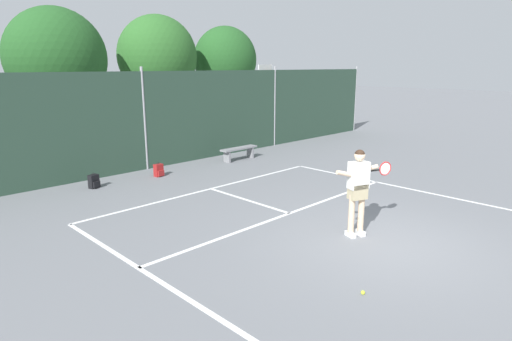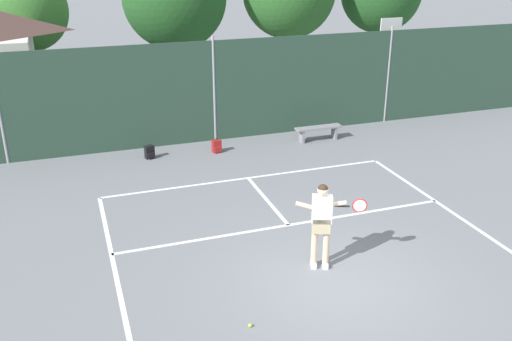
# 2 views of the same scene
# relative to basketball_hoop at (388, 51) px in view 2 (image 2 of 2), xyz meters

# --- Properties ---
(ground_plane) EXTENTS (120.00, 120.00, 0.00)m
(ground_plane) POSITION_rel_basketball_hoop_xyz_m (-7.31, -10.39, -2.31)
(ground_plane) COLOR slate
(court_markings) EXTENTS (8.30, 11.10, 0.01)m
(court_markings) POSITION_rel_basketball_hoop_xyz_m (-7.31, -9.75, -2.31)
(court_markings) COLOR white
(court_markings) RESTS_ON ground
(chainlink_fence) EXTENTS (26.09, 0.09, 3.47)m
(chainlink_fence) POSITION_rel_basketball_hoop_xyz_m (-7.31, -1.39, -0.65)
(chainlink_fence) COLOR #284233
(chainlink_fence) RESTS_ON ground
(basketball_hoop) EXTENTS (0.90, 0.67, 3.55)m
(basketball_hoop) POSITION_rel_basketball_hoop_xyz_m (0.00, 0.00, 0.00)
(basketball_hoop) COLOR #9E9EA3
(basketball_hoop) RESTS_ON ground
(tennis_player) EXTENTS (1.39, 0.50, 1.85)m
(tennis_player) POSITION_rel_basketball_hoop_xyz_m (-7.38, -9.82, -1.20)
(tennis_player) COLOR silver
(tennis_player) RESTS_ON ground
(tennis_ball) EXTENTS (0.07, 0.07, 0.07)m
(tennis_ball) POSITION_rel_basketball_hoop_xyz_m (-9.38, -11.22, -2.28)
(tennis_ball) COLOR #CCE033
(tennis_ball) RESTS_ON ground
(backpack_black) EXTENTS (0.32, 0.30, 0.46)m
(backpack_black) POSITION_rel_basketball_hoop_xyz_m (-9.68, -2.41, -2.12)
(backpack_black) COLOR black
(backpack_black) RESTS_ON ground
(backpack_red) EXTENTS (0.30, 0.27, 0.46)m
(backpack_red) POSITION_rel_basketball_hoop_xyz_m (-7.59, -2.57, -2.12)
(backpack_red) COLOR maroon
(backpack_red) RESTS_ON ground
(courtside_bench) EXTENTS (1.60, 0.36, 0.48)m
(courtside_bench) POSITION_rel_basketball_hoop_xyz_m (-4.06, -2.58, -1.95)
(courtside_bench) COLOR gray
(courtside_bench) RESTS_ON ground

